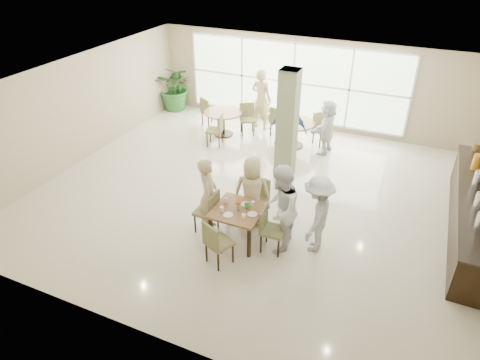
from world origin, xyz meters
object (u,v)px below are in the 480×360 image
at_px(main_table, 238,213).
at_px(teen_far, 252,191).
at_px(buffet_counter, 471,209).
at_px(adult_standing, 261,99).
at_px(potted_plant, 176,87).
at_px(adult_b, 327,127).
at_px(round_table_left, 223,117).
at_px(teen_standing, 317,214).
at_px(teen_left, 208,196).
at_px(round_table_right, 294,127).
at_px(adult_a, 288,130).
at_px(teen_right, 280,209).

xyz_separation_m(main_table, teen_far, (0.02, 0.66, 0.14)).
relative_size(buffet_counter, adult_standing, 2.45).
xyz_separation_m(potted_plant, adult_b, (5.61, -1.15, -0.02)).
bearing_deg(main_table, adult_b, 82.29).
distance_m(round_table_left, teen_standing, 5.82).
bearing_deg(adult_b, main_table, -1.39).
bearing_deg(main_table, teen_left, 172.87).
bearing_deg(round_table_right, round_table_left, -176.88).
xyz_separation_m(adult_a, adult_b, (0.86, 0.88, -0.09)).
bearing_deg(teen_left, potted_plant, 14.70).
height_order(round_table_left, adult_b, adult_b).
relative_size(round_table_left, buffet_counter, 0.25).
xyz_separation_m(round_table_right, adult_a, (0.09, -0.90, 0.29)).
height_order(teen_left, teen_far, teen_left).
height_order(main_table, round_table_left, same).
bearing_deg(teen_far, adult_b, -114.26).
bearing_deg(teen_right, adult_standing, -164.45).
bearing_deg(adult_b, teen_standing, 17.87).
distance_m(teen_left, teen_right, 1.55).
relative_size(main_table, round_table_left, 0.85).
distance_m(main_table, teen_left, 0.74).
xyz_separation_m(round_table_right, adult_standing, (-1.37, 0.83, 0.37)).
distance_m(potted_plant, teen_far, 7.17).
bearing_deg(adult_b, round_table_right, -84.97).
bearing_deg(round_table_right, adult_a, -84.46).
bearing_deg(teen_standing, main_table, -75.57).
xyz_separation_m(main_table, buffet_counter, (4.31, 2.23, -0.11)).
bearing_deg(adult_a, teen_right, -81.79).
height_order(teen_left, teen_right, teen_right).
height_order(round_table_left, buffet_counter, buffet_counter).
relative_size(round_table_left, adult_b, 0.74).
height_order(round_table_right, teen_right, teen_right).
xyz_separation_m(buffet_counter, teen_right, (-3.47, -2.11, 0.37)).
bearing_deg(round_table_right, teen_left, -94.94).
bearing_deg(round_table_left, buffet_counter, -18.72).
height_order(round_table_right, adult_a, adult_a).
distance_m(teen_far, adult_b, 4.03).
height_order(buffet_counter, teen_right, buffet_counter).
relative_size(teen_left, teen_right, 0.91).
bearing_deg(main_table, teen_standing, 14.32).
height_order(buffet_counter, adult_a, buffet_counter).
distance_m(buffet_counter, teen_right, 4.08).
bearing_deg(round_table_right, potted_plant, 166.39).
distance_m(round_table_left, potted_plant, 2.74).
relative_size(adult_b, adult_standing, 0.81).
xyz_separation_m(round_table_right, potted_plant, (-4.66, 1.13, 0.21)).
height_order(teen_standing, adult_standing, adult_standing).
xyz_separation_m(buffet_counter, potted_plant, (-9.28, 3.57, 0.25)).
relative_size(round_table_right, teen_standing, 0.72).
bearing_deg(adult_standing, teen_far, 121.73).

